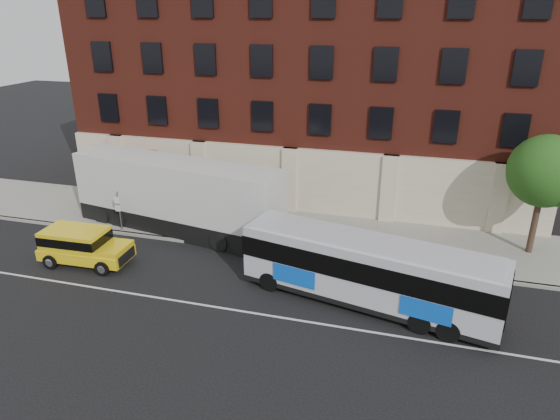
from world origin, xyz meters
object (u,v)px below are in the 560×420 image
(city_bus, at_px, (368,269))
(shipping_container, at_px, (177,197))
(sign_pole, at_px, (119,209))
(street_tree, at_px, (546,174))
(yellow_suv, at_px, (81,244))

(city_bus, bearing_deg, shipping_container, 156.95)
(sign_pole, xyz_separation_m, street_tree, (22.04, 3.34, 2.96))
(yellow_suv, bearing_deg, street_tree, 17.78)
(city_bus, bearing_deg, yellow_suv, -179.68)
(street_tree, relative_size, shipping_container, 0.48)
(yellow_suv, relative_size, shipping_container, 0.37)
(shipping_container, bearing_deg, street_tree, 6.52)
(sign_pole, distance_m, yellow_suv, 3.71)
(city_bus, distance_m, yellow_suv, 14.16)
(sign_pole, height_order, street_tree, street_tree)
(sign_pole, height_order, city_bus, city_bus)
(sign_pole, xyz_separation_m, yellow_suv, (0.15, -3.68, -0.42))
(sign_pole, bearing_deg, street_tree, 8.61)
(sign_pole, height_order, shipping_container, shipping_container)
(street_tree, distance_m, shipping_container, 19.23)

